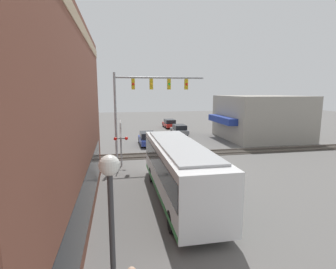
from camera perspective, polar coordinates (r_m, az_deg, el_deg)
ground_plane at (r=20.46m, az=7.10°, el=-8.18°), size 120.00×120.00×0.00m
shop_building at (r=36.39m, az=19.50°, el=3.55°), size 9.72×10.85×5.57m
city_bus at (r=15.06m, az=2.39°, el=-7.41°), size 10.65×2.59×3.28m
traffic_signal_gantry at (r=22.69m, az=-5.32°, el=8.48°), size 0.42×7.80×7.70m
crossing_signal at (r=21.94m, az=-10.23°, el=-0.89°), size 1.41×1.18×3.81m
streetlamp at (r=6.23m, az=-12.02°, el=-22.23°), size 0.44×0.44×4.88m
rail_track_near at (r=26.01m, az=2.98°, el=-4.24°), size 2.60×60.00×0.15m
parked_car_blue at (r=30.30m, az=-4.51°, el=-0.99°), size 4.38×1.82×1.53m
parked_car_grey at (r=37.74m, az=2.48°, el=1.02°), size 4.41×1.82×1.41m
parked_car_red at (r=44.68m, az=0.33°, el=2.35°), size 4.58×1.82×1.43m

